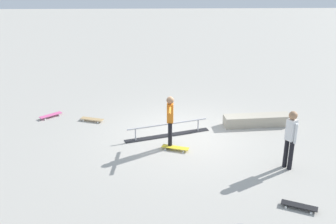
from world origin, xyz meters
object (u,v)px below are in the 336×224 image
at_px(grind_rail, 168,130).
at_px(loose_skateboard_pink, 51,115).
at_px(skate_ledge, 257,120).
at_px(loose_skateboard_natural, 92,119).
at_px(bystander_white_shirt, 291,137).
at_px(loose_skateboard_black, 299,206).
at_px(skater_main, 170,118).
at_px(skateboard_main, 175,148).

distance_m(grind_rail, loose_skateboard_pink, 4.36).
relative_size(skate_ledge, loose_skateboard_natural, 2.70).
bearing_deg(bystander_white_shirt, grind_rail, -157.35).
bearing_deg(bystander_white_shirt, skate_ledge, 149.53).
height_order(skate_ledge, loose_skateboard_black, skate_ledge).
bearing_deg(loose_skateboard_black, grind_rail, -28.88).
distance_m(skate_ledge, bystander_white_shirt, 2.94).
bearing_deg(skater_main, loose_skateboard_pink, 63.60).
relative_size(bystander_white_shirt, loose_skateboard_pink, 2.23).
distance_m(skater_main, loose_skateboard_pink, 4.83).
bearing_deg(loose_skateboard_natural, loose_skateboard_pink, -176.32).
bearing_deg(skate_ledge, skateboard_main, 31.61).
distance_m(loose_skateboard_pink, loose_skateboard_natural, 1.55).
bearing_deg(skater_main, grind_rail, 7.88).
distance_m(skateboard_main, loose_skateboard_pink, 4.98).
xyz_separation_m(skate_ledge, loose_skateboard_natural, (5.55, -0.49, -0.10)).
bearing_deg(loose_skateboard_black, loose_skateboard_pink, -13.71).
relative_size(skate_ledge, loose_skateboard_pink, 3.03).
bearing_deg(loose_skateboard_black, skater_main, -23.22).
bearing_deg(skate_ledge, loose_skateboard_pink, -7.11).
bearing_deg(loose_skateboard_pink, grind_rail, 117.06).
xyz_separation_m(skate_ledge, loose_skateboard_black, (0.12, 4.68, -0.10)).
relative_size(skate_ledge, skater_main, 1.40).
xyz_separation_m(skateboard_main, loose_skateboard_pink, (4.25, -2.60, 0.00)).
height_order(skater_main, loose_skateboard_pink, skater_main).
bearing_deg(loose_skateboard_natural, grind_rail, -7.21).
relative_size(skate_ledge, skateboard_main, 2.70).
height_order(skate_ledge, loose_skateboard_pink, skate_ledge).
distance_m(skate_ledge, loose_skateboard_pink, 7.11).
height_order(skate_ledge, skateboard_main, skate_ledge).
height_order(grind_rail, loose_skateboard_black, grind_rail).
distance_m(skater_main, loose_skateboard_black, 4.32).
height_order(skate_ledge, bystander_white_shirt, bystander_white_shirt).
xyz_separation_m(skater_main, loose_skateboard_black, (-2.82, 3.16, -0.85)).
height_order(skate_ledge, loose_skateboard_natural, skate_ledge).
height_order(skater_main, loose_skateboard_natural, skater_main).
bearing_deg(grind_rail, skate_ledge, 175.45).
bearing_deg(grind_rail, bystander_white_shirt, 127.95).
bearing_deg(loose_skateboard_black, skate_ledge, -66.48).
relative_size(skater_main, bystander_white_shirt, 0.97).
xyz_separation_m(skater_main, loose_skateboard_natural, (2.61, -2.01, -0.85)).
bearing_deg(grind_rail, loose_skateboard_pink, -39.92).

